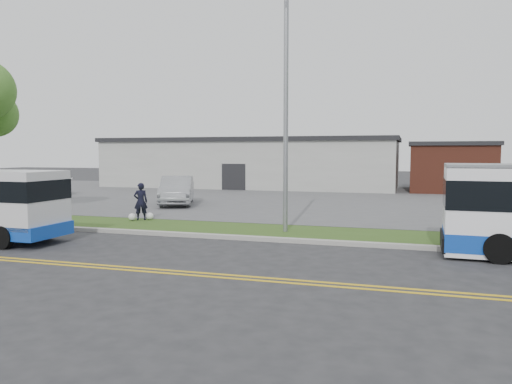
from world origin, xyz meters
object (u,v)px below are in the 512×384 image
(parked_car_a, at_px, (177,190))
(parked_car_b, at_px, (43,187))
(streetlight_near, at_px, (285,95))
(pedestrian, at_px, (141,201))

(parked_car_a, distance_m, parked_car_b, 11.51)
(streetlight_near, bearing_deg, parked_car_a, 137.00)
(parked_car_b, bearing_deg, pedestrian, -30.37)
(streetlight_near, height_order, parked_car_a, streetlight_near)
(streetlight_near, xyz_separation_m, pedestrian, (-6.92, 1.27, -4.30))
(parked_car_a, bearing_deg, parked_car_b, 146.83)
(streetlight_near, height_order, parked_car_b, streetlight_near)
(pedestrian, relative_size, parked_car_a, 0.34)
(streetlight_near, xyz_separation_m, parked_car_a, (-8.36, 7.79, -4.31))
(pedestrian, height_order, parked_car_b, pedestrian)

